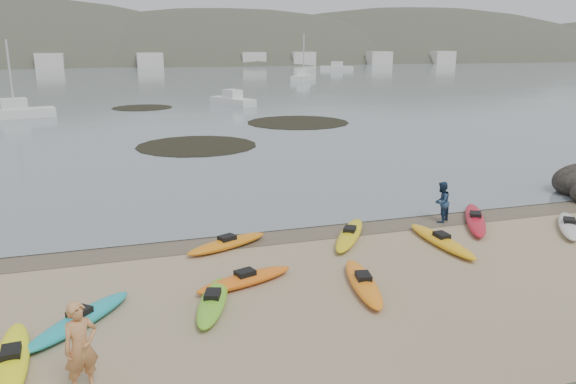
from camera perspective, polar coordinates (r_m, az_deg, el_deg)
name	(u,v)px	position (r m, az deg, el deg)	size (l,w,h in m)	color
ground	(288,230)	(21.30, 0.00, -3.90)	(600.00, 600.00, 0.00)	tan
wet_sand	(290,233)	(21.02, 0.24, -4.14)	(60.00, 60.00, 0.00)	brown
water	(121,55)	(319.38, -16.58, 13.17)	(1200.00, 1200.00, 0.00)	slate
kayaks	(304,268)	(17.46, 1.67, -7.68)	(23.21, 9.53, 0.34)	red
person_west	(81,348)	(12.37, -20.30, -14.61)	(0.71, 0.47, 1.96)	tan
person_east	(441,202)	(22.85, 15.32, -0.98)	(0.80, 0.62, 1.64)	navy
kelp_mats	(226,125)	(48.44, -6.28, 6.76)	(20.14, 31.91, 0.04)	black
moored_boats	(168,80)	(99.90, -12.14, 11.06)	(87.83, 81.76, 1.38)	silver
far_hills	(237,103)	(219.17, -5.23, 8.96)	(550.00, 135.00, 80.00)	#384235
far_town	(155,60)	(164.75, -13.37, 12.91)	(199.00, 5.00, 4.00)	beige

